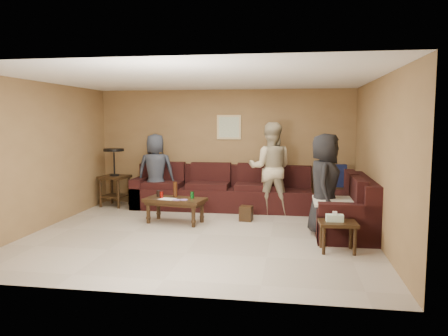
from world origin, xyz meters
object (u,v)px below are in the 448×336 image
object	(u,v)px
sectional_sofa	(258,199)
person_middle	(270,168)
end_table_left	(115,176)
person_left	(156,171)
coffee_table	(175,202)
side_table_right	(337,225)
waste_bin	(246,214)
person_right	(325,184)

from	to	relation	value
sectional_sofa	person_middle	distance (m)	0.69
end_table_left	person_left	size ratio (longest dim) A/B	0.79
sectional_sofa	coffee_table	xyz separation A→B (m)	(-1.44, -0.81, 0.06)
side_table_right	person_left	bearing A→B (deg)	143.70
sectional_sofa	end_table_left	distance (m)	3.20
sectional_sofa	waste_bin	size ratio (longest dim) A/B	17.08
person_right	person_left	bearing A→B (deg)	72.17
end_table_left	person_right	bearing A→B (deg)	-21.53
sectional_sofa	end_table_left	bearing A→B (deg)	170.87
sectional_sofa	coffee_table	world-z (taller)	sectional_sofa
coffee_table	person_middle	world-z (taller)	person_middle
end_table_left	waste_bin	distance (m)	3.15
sectional_sofa	person_right	distance (m)	1.74
end_table_left	person_middle	size ratio (longest dim) A/B	0.69
sectional_sofa	waste_bin	distance (m)	0.52
waste_bin	person_left	size ratio (longest dim) A/B	0.17
side_table_right	waste_bin	distance (m)	2.24
side_table_right	person_left	distance (m)	4.33
coffee_table	person_right	world-z (taller)	person_right
coffee_table	person_left	xyz separation A→B (m)	(-0.75, 1.23, 0.40)
end_table_left	side_table_right	size ratio (longest dim) A/B	2.15
end_table_left	person_right	xyz separation A→B (m)	(4.31, -1.70, 0.17)
waste_bin	person_right	size ratio (longest dim) A/B	0.17
waste_bin	end_table_left	bearing A→B (deg)	162.04
side_table_right	waste_bin	world-z (taller)	side_table_right
person_middle	end_table_left	bearing A→B (deg)	-4.75
coffee_table	person_middle	distance (m)	2.06
waste_bin	person_middle	xyz separation A→B (m)	(0.40, 0.75, 0.77)
coffee_table	side_table_right	xyz separation A→B (m)	(2.73, -1.32, -0.00)
person_left	person_middle	bearing A→B (deg)	167.94
person_left	person_right	bearing A→B (deg)	145.17
coffee_table	end_table_left	xyz separation A→B (m)	(-1.70, 1.31, 0.27)
coffee_table	waste_bin	distance (m)	1.33
coffee_table	person_right	xyz separation A→B (m)	(2.61, -0.39, 0.44)
coffee_table	side_table_right	bearing A→B (deg)	-25.89
coffee_table	end_table_left	distance (m)	2.16
sectional_sofa	side_table_right	size ratio (longest dim) A/B	8.05
sectional_sofa	person_left	world-z (taller)	person_left
person_left	end_table_left	bearing A→B (deg)	-13.87
person_left	person_right	distance (m)	3.73
end_table_left	side_table_right	world-z (taller)	end_table_left
person_middle	person_right	bearing A→B (deg)	121.21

